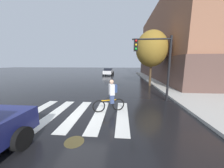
# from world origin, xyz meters

# --- Properties ---
(ground_plane) EXTENTS (120.00, 120.00, 0.00)m
(ground_plane) POSITION_xyz_m (0.00, 0.00, 0.00)
(ground_plane) COLOR black
(crosswalk_stripes) EXTENTS (5.12, 3.64, 0.01)m
(crosswalk_stripes) POSITION_xyz_m (-0.19, 0.00, 0.01)
(crosswalk_stripes) COLOR silver
(crosswalk_stripes) RESTS_ON ground
(manhole_cover) EXTENTS (0.64, 0.64, 0.01)m
(manhole_cover) POSITION_xyz_m (0.53, -2.14, 0.00)
(manhole_cover) COLOR #473D1E
(manhole_cover) RESTS_ON ground
(sedan_mid) EXTENTS (2.10, 4.29, 1.46)m
(sedan_mid) POSITION_xyz_m (-0.83, 19.73, 0.76)
(sedan_mid) COLOR silver
(sedan_mid) RESTS_ON ground
(cyclist) EXTENTS (1.64, 0.62, 1.69)m
(cyclist) POSITION_xyz_m (1.49, 0.49, 0.84)
(cyclist) COLOR black
(cyclist) RESTS_ON ground
(traffic_light_near) EXTENTS (2.47, 0.28, 4.20)m
(traffic_light_near) POSITION_xyz_m (4.22, 2.53, 2.86)
(traffic_light_near) COLOR black
(traffic_light_near) RESTS_ON ground
(fire_hydrant) EXTENTS (0.33, 0.22, 0.78)m
(fire_hydrant) POSITION_xyz_m (7.42, 6.18, 0.53)
(fire_hydrant) COLOR gold
(fire_hydrant) RESTS_ON sidewalk
(street_tree_near) EXTENTS (3.34, 3.34, 5.94)m
(street_tree_near) POSITION_xyz_m (5.18, 8.19, 4.01)
(street_tree_near) COLOR #4C3823
(street_tree_near) RESTS_ON ground
(corner_building) EXTENTS (19.53, 22.33, 11.12)m
(corner_building) POSITION_xyz_m (16.63, 15.46, 5.51)
(corner_building) COLOR brown
(corner_building) RESTS_ON ground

